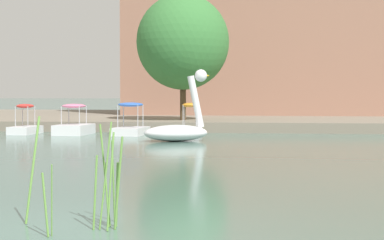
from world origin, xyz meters
name	(u,v)px	position (x,y,z in m)	size (l,w,h in m)	color
ground_plane	(70,232)	(0.00, 0.00, 0.00)	(638.27, 638.27, 0.00)	#47665B
shore_bank_far	(230,118)	(0.00, 35.15, 0.25)	(158.03, 25.26, 0.51)	slate
swan_boat	(178,128)	(-0.94, 16.94, 0.52)	(3.00, 2.45, 2.90)	white
pedal_boat_orange	(190,126)	(-0.91, 20.57, 0.42)	(0.97, 1.76, 1.50)	white
pedal_boat_blue	(131,126)	(-3.70, 20.48, 0.43)	(1.47, 2.32, 1.52)	white
pedal_boat_pink	(74,126)	(-6.42, 20.53, 0.41)	(1.45, 2.35, 1.45)	white
pedal_boat_red	(25,126)	(-8.84, 20.63, 0.39)	(1.08, 2.04, 1.43)	white
tree_sapling_by_fence	(183,42)	(-1.91, 25.42, 4.69)	(5.98, 6.27, 6.74)	#4C3823
tree_willow_overhanging	(270,65)	(2.75, 35.94, 3.89)	(7.13, 6.34, 6.48)	brown
apartment_block	(271,12)	(2.79, 39.85, 8.07)	(19.64, 13.80, 15.13)	#996B56
reed_clump_foreground	(89,183)	(0.18, 0.30, 0.63)	(1.51, 1.15, 1.56)	#669942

